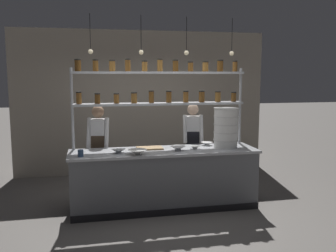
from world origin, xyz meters
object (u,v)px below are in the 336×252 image
(prep_bowl_center_back, at_px, (119,151))
(prep_bowl_near_right, at_px, (178,148))
(chef_left, at_px, (99,146))
(serving_cup_front, at_px, (81,153))
(chef_center, at_px, (193,141))
(container_stack, at_px, (226,128))
(prep_bowl_near_left, at_px, (195,148))
(prep_bowl_center_front, at_px, (207,144))
(cutting_board, at_px, (150,148))
(prep_bowl_far_left, at_px, (138,152))
(spice_shelf_unit, at_px, (160,90))

(prep_bowl_center_back, relative_size, prep_bowl_near_right, 0.86)
(chef_left, bearing_deg, serving_cup_front, -97.37)
(prep_bowl_center_back, bearing_deg, chef_center, 32.09)
(container_stack, xyz_separation_m, prep_bowl_near_left, (-0.51, -0.02, -0.30))
(prep_bowl_near_right, bearing_deg, prep_bowl_center_front, 28.75)
(chef_left, bearing_deg, container_stack, -7.09)
(chef_center, bearing_deg, cutting_board, -132.83)
(prep_bowl_near_left, xyz_separation_m, prep_bowl_center_back, (-1.20, -0.06, 0.01))
(prep_bowl_far_left, bearing_deg, serving_cup_front, 176.47)
(prep_bowl_near_left, distance_m, prep_bowl_center_back, 1.20)
(prep_bowl_center_back, height_order, serving_cup_front, serving_cup_front)
(prep_bowl_near_right, relative_size, serving_cup_front, 2.48)
(container_stack, xyz_separation_m, prep_bowl_near_right, (-0.80, -0.07, -0.29))
(prep_bowl_far_left, bearing_deg, prep_bowl_center_front, 22.47)
(prep_bowl_center_front, height_order, prep_bowl_far_left, prep_bowl_far_left)
(prep_bowl_center_back, bearing_deg, cutting_board, 22.86)
(chef_left, xyz_separation_m, prep_bowl_near_left, (1.47, -0.65, 0.05))
(cutting_board, bearing_deg, prep_bowl_center_back, -157.14)
(chef_center, height_order, prep_bowl_near_left, chef_center)
(prep_bowl_near_left, xyz_separation_m, prep_bowl_near_right, (-0.29, -0.05, 0.01))
(cutting_board, relative_size, prep_bowl_near_right, 1.66)
(chef_center, relative_size, prep_bowl_near_left, 9.61)
(prep_bowl_near_left, distance_m, prep_bowl_near_right, 0.29)
(chef_center, relative_size, cutting_board, 3.91)
(chef_left, relative_size, prep_bowl_near_left, 9.68)
(prep_bowl_near_left, bearing_deg, spice_shelf_unit, 144.99)
(prep_bowl_near_left, xyz_separation_m, prep_bowl_far_left, (-0.94, -0.25, 0.02))
(spice_shelf_unit, xyz_separation_m, chef_left, (-0.98, 0.31, -0.94))
(spice_shelf_unit, distance_m, prep_bowl_near_left, 1.07)
(prep_bowl_center_front, distance_m, prep_bowl_center_back, 1.51)
(container_stack, bearing_deg, serving_cup_front, -174.59)
(container_stack, bearing_deg, chef_left, 162.33)
(spice_shelf_unit, height_order, cutting_board, spice_shelf_unit)
(chef_center, xyz_separation_m, prep_bowl_far_left, (-1.13, -1.06, 0.07))
(prep_bowl_near_right, xyz_separation_m, serving_cup_front, (-1.46, -0.14, 0.02))
(spice_shelf_unit, height_order, prep_bowl_far_left, spice_shelf_unit)
(container_stack, height_order, prep_bowl_far_left, container_stack)
(chef_center, distance_m, serving_cup_front, 2.19)
(prep_bowl_center_front, bearing_deg, prep_bowl_center_back, -167.95)
(chef_left, bearing_deg, spice_shelf_unit, -6.91)
(chef_left, distance_m, prep_bowl_far_left, 1.04)
(spice_shelf_unit, relative_size, chef_center, 1.78)
(prep_bowl_far_left, bearing_deg, spice_shelf_unit, 52.55)
(prep_bowl_center_front, bearing_deg, prep_bowl_near_right, -151.25)
(spice_shelf_unit, relative_size, prep_bowl_near_left, 17.13)
(chef_left, bearing_deg, prep_bowl_center_front, -2.05)
(spice_shelf_unit, distance_m, chef_center, 1.26)
(container_stack, bearing_deg, prep_bowl_near_left, -177.93)
(chef_center, xyz_separation_m, cutting_board, (-0.89, -0.66, 0.04))
(prep_bowl_near_left, relative_size, prep_bowl_near_right, 0.67)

